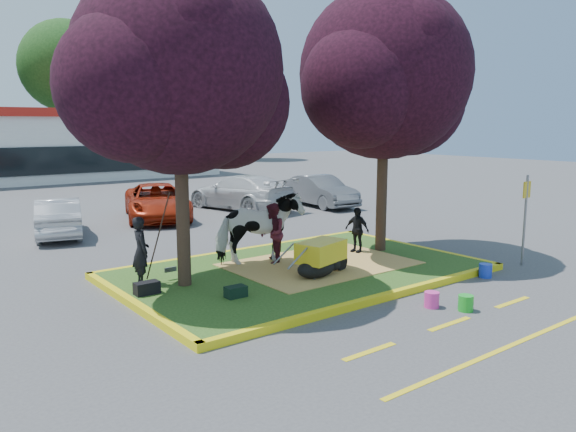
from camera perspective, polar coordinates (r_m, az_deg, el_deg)
ground at (r=13.24m, az=1.29°, el=-5.92°), size 90.00×90.00×0.00m
median_island at (r=13.22m, az=1.29°, el=-5.61°), size 8.00×5.00×0.15m
curb_near at (r=11.41m, az=9.51°, el=-8.18°), size 8.30×0.16×0.15m
curb_far at (r=15.26m, az=-4.80°, el=-3.61°), size 8.30×0.16×0.15m
curb_left at (r=11.23m, az=-15.36°, el=-8.68°), size 0.16×5.30×0.15m
curb_right at (r=16.03m, az=12.76°, el=-3.18°), size 0.16×5.30×0.15m
straw_bedding at (r=13.58m, az=3.27°, el=-4.87°), size 4.20×3.00×0.01m
tree_purple_left at (r=11.62m, az=-10.93°, el=13.50°), size 5.06×4.20×6.51m
tree_purple_right at (r=14.95m, az=9.92°, el=13.33°), size 5.30×4.40×6.82m
fire_lane_stripe_a at (r=9.02m, az=8.29°, el=-13.47°), size 1.10×0.12×0.01m
fire_lane_stripe_b at (r=10.46m, az=16.10°, el=-10.49°), size 1.10×0.12×0.01m
fire_lane_stripe_c at (r=12.06m, az=21.83°, el=-8.13°), size 1.10×0.12×0.01m
fire_lane_long at (r=9.85m, az=21.83°, el=-12.06°), size 6.00×0.10×0.01m
retail_building at (r=39.26m, az=-22.86°, el=6.81°), size 20.40×8.40×4.40m
treeline at (r=48.64m, az=-27.17°, el=13.34°), size 46.58×7.80×14.63m
cow at (r=13.44m, az=-2.96°, el=-1.27°), size 2.21×1.39×1.73m
calf at (r=12.35m, az=2.90°, el=-5.32°), size 1.11×0.85×0.42m
handler at (r=12.09m, az=-14.72°, el=-3.45°), size 0.40×0.56×1.45m
visitor_a at (r=13.55m, az=-1.60°, el=-1.76°), size 0.85×0.89×1.46m
visitor_b at (r=14.76m, az=7.01°, el=-1.41°), size 0.44×0.75×1.20m
wheelbarrow at (r=12.51m, az=3.44°, el=-3.63°), size 2.04×0.96×0.77m
gear_bag_dark at (r=11.55m, az=-14.15°, el=-7.10°), size 0.49×0.27×0.25m
gear_bag_green at (r=11.06m, az=-5.33°, el=-7.66°), size 0.41×0.26×0.22m
sign_post at (r=14.98m, az=22.98°, el=0.50°), size 0.32×0.06×2.26m
bucket_green at (r=11.19m, az=17.61°, el=-8.43°), size 0.34×0.34×0.31m
bucket_pink at (r=11.22m, az=14.39°, el=-8.24°), size 0.35×0.35×0.31m
bucket_blue at (r=13.70m, az=19.42°, el=-5.26°), size 0.34×0.34×0.31m
car_silver at (r=18.93m, az=-22.31°, el=-0.12°), size 2.19×3.87×1.21m
car_red at (r=21.25m, az=-13.15°, el=1.43°), size 3.60×5.15×1.31m
car_white at (r=23.18m, az=-4.89°, el=2.44°), size 2.97×5.24×1.43m
car_grey at (r=24.02m, az=3.31°, el=2.56°), size 1.77×4.10×1.31m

